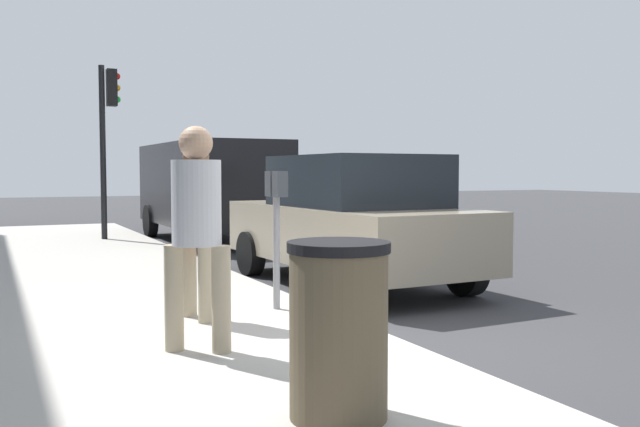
% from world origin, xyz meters
% --- Properties ---
extents(ground_plane, '(80.00, 80.00, 0.00)m').
position_xyz_m(ground_plane, '(0.00, 0.00, 0.00)').
color(ground_plane, '#38383A').
rests_on(ground_plane, ground).
extents(sidewalk_slab, '(28.00, 6.00, 0.15)m').
position_xyz_m(sidewalk_slab, '(0.00, 3.00, 0.07)').
color(sidewalk_slab, '#B7B2A8').
rests_on(sidewalk_slab, ground_plane).
extents(parking_meter, '(0.36, 0.12, 1.41)m').
position_xyz_m(parking_meter, '(1.13, 0.46, 1.17)').
color(parking_meter, gray).
rests_on(parking_meter, sidewalk_slab).
extents(pedestrian_at_meter, '(0.51, 0.36, 1.67)m').
position_xyz_m(pedestrian_at_meter, '(0.99, 1.33, 1.12)').
color(pedestrian_at_meter, tan).
rests_on(pedestrian_at_meter, sidewalk_slab).
extents(pedestrian_bystander, '(0.38, 0.47, 1.75)m').
position_xyz_m(pedestrian_bystander, '(-0.16, 1.65, 1.18)').
color(pedestrian_bystander, tan).
rests_on(pedestrian_bystander, sidewalk_slab).
extents(parked_sedan_near, '(4.45, 2.07, 1.77)m').
position_xyz_m(parked_sedan_near, '(2.89, -1.35, 0.89)').
color(parked_sedan_near, gray).
rests_on(parked_sedan_near, ground_plane).
extents(parked_van_far, '(5.21, 2.15, 2.18)m').
position_xyz_m(parked_van_far, '(9.51, -1.35, 1.26)').
color(parked_van_far, black).
rests_on(parked_van_far, ground_plane).
extents(traffic_signal, '(0.24, 0.44, 3.60)m').
position_xyz_m(traffic_signal, '(9.52, 0.82, 2.58)').
color(traffic_signal, black).
rests_on(traffic_signal, sidewalk_slab).
extents(trash_bin, '(0.59, 0.59, 1.01)m').
position_xyz_m(trash_bin, '(-1.92, 1.32, 0.66)').
color(trash_bin, brown).
rests_on(trash_bin, sidewalk_slab).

